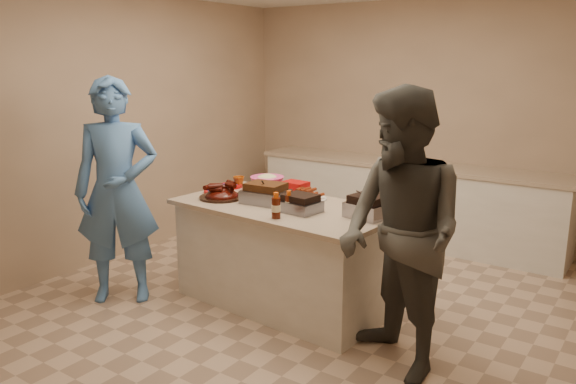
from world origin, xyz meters
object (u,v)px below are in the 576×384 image
Objects in this scene: bbq_bottle_b at (289,213)px; island at (285,302)px; rib_platter at (222,198)px; guest_blue at (125,297)px; coleslaw_bowl at (267,190)px; plastic_cup at (239,187)px; guest_gray at (394,368)px; mustard_bottle at (286,199)px; bbq_bottle_a at (276,218)px; roasting_pan at (369,217)px.

island is at bearing 133.12° from bbq_bottle_b.
rib_platter reaches higher than guest_blue.
coleslaw_bowl is 0.31m from plastic_cup.
guest_gray is (1.05, -0.25, -0.86)m from bbq_bottle_b.
guest_gray is at bearing -24.66° from mustard_bottle.
bbq_bottle_a is 0.10× the size of guest_blue.
bbq_bottle_a reaches higher than rib_platter.
guest_blue is 1.01× the size of guest_gray.
bbq_bottle_a is at bearing -133.08° from roasting_pan.
roasting_pan is 0.94× the size of coleslaw_bowl.
bbq_bottle_a reaches higher than plastic_cup.
roasting_pan is 1.51m from plastic_cup.
roasting_pan reaches higher than island.
guest_gray is (2.43, 0.28, 0.00)m from guest_blue.
rib_platter reaches higher than plastic_cup.
guest_gray is at bearing -20.92° from plastic_cup.
island is 16.86× the size of mustard_bottle.
guest_gray is (1.33, -0.61, -0.86)m from mustard_bottle.
mustard_bottle is at bearing 128.28° from bbq_bottle_b.
roasting_pan is 0.62m from bbq_bottle_b.
mustard_bottle reaches higher than guest_blue.
bbq_bottle_a is 1.35m from guest_gray.
bbq_bottle_a is (0.76, -0.24, 0.00)m from rib_platter.
bbq_bottle_b is (0.62, -0.54, 0.00)m from coleslaw_bowl.
coleslaw_bowl is 2.95× the size of plastic_cup.
coleslaw_bowl reaches higher than guest_gray.
roasting_pan is 1.46× the size of bbq_bottle_a.
guest_blue is (-1.39, -0.35, -0.86)m from bbq_bottle_a.
coleslaw_bowl is at bearing 8.10° from plastic_cup.
island is 1.19m from plastic_cup.
roasting_pan is 1.22m from coleslaw_bowl.
mustard_bottle is at bearing 126.30° from island.
coleslaw_bowl is at bearing 138.81° from bbq_bottle_b.
bbq_bottle_a is (-0.56, -0.43, 0.00)m from roasting_pan.
coleslaw_bowl is at bearing 75.19° from rib_platter.
bbq_bottle_b reaches higher than island.
roasting_pan is 2.27m from guest_blue.
plastic_cup is 0.06× the size of guest_gray.
roasting_pan is at bearing 37.79° from bbq_bottle_a.
island is 9.17× the size of bbq_bottle_a.
coleslaw_bowl reaches higher than guest_blue.
coleslaw_bowl is 1.58m from guest_blue.
coleslaw_bowl is 1.76× the size of bbq_bottle_b.
rib_platter is 3.64× the size of plastic_cup.
plastic_cup is at bearing 167.40° from mustard_bottle.
rib_platter is 3.53× the size of mustard_bottle.
island is 0.95m from bbq_bottle_a.
roasting_pan is (0.73, 0.07, 0.86)m from island.
coleslaw_bowl is 0.39m from mustard_bottle.
rib_platter is at bearing -162.41° from roasting_pan.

